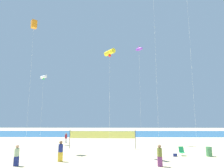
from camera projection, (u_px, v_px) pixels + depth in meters
The scene contains 14 objects.
ground_plane at pixel (98, 163), 17.39m from camera, with size 120.00×120.00×0.00m, color beige.
ocean_band at pixel (109, 133), 49.71m from camera, with size 120.00×20.00×0.01m, color #28608C.
beachgoer_maroon_shirt at pixel (66, 138), 30.86m from camera, with size 0.36×0.36×1.55m.
beachgoer_navy_shirt at pixel (61, 150), 18.03m from camera, with size 0.42×0.42×1.82m.
beachgoer_olive_shirt at pixel (160, 155), 16.20m from camera, with size 0.39×0.39×1.72m.
beachgoer_sage_shirt at pixel (17, 155), 16.34m from camera, with size 0.39×0.39×1.69m.
folding_beach_chair at pixel (182, 151), 20.76m from camera, with size 0.52×0.65×0.89m.
trash_barrel at pixel (209, 152), 20.34m from camera, with size 0.58×0.58×0.94m, color #3F7F4C.
volleyball_net at pixel (102, 135), 25.58m from camera, with size 8.52×0.36×2.40m.
beach_handbag at pixel (175, 155), 20.19m from camera, with size 0.37×0.18×0.29m, color navy.
kite_violet_inflatable at pixel (139, 49), 32.04m from camera, with size 1.37×1.43×15.16m.
kite_white_tube at pixel (44, 77), 31.70m from camera, with size 1.32×1.23×10.52m.
kite_yellow_tube at pixel (110, 53), 21.98m from camera, with size 1.30×1.53×11.26m.
kite_orange_box at pixel (34, 25), 26.02m from camera, with size 0.91×0.91×16.45m.
Camera 1 is at (1.46, -18.27, 3.90)m, focal length 31.99 mm.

